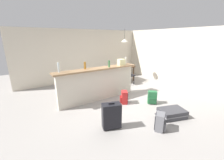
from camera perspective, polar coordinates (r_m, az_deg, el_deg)
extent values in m
cube|color=gray|center=(5.35, 4.16, -7.34)|extent=(13.00, 13.00, 0.05)
cube|color=beige|center=(7.59, -10.12, 9.48)|extent=(6.60, 0.10, 2.50)
cube|color=beige|center=(7.42, 22.01, 8.42)|extent=(0.10, 6.00, 2.50)
cube|color=beige|center=(5.07, -5.42, -1.89)|extent=(2.80, 0.20, 1.08)
cube|color=#93704C|center=(4.92, -5.59, 4.36)|extent=(2.96, 0.40, 0.05)
cylinder|color=silver|center=(4.53, -20.11, 4.62)|extent=(0.06, 0.06, 0.29)
cylinder|color=#9E661E|center=(4.79, -10.51, 5.58)|extent=(0.07, 0.07, 0.24)
cylinder|color=#2D6B38|center=(5.02, -1.14, 6.32)|extent=(0.06, 0.06, 0.23)
cylinder|color=silver|center=(5.67, 5.31, 7.59)|extent=(0.06, 0.06, 0.27)
cube|color=beige|center=(5.41, 3.64, 6.94)|extent=(0.26, 0.18, 0.22)
cube|color=#4C331E|center=(7.27, 3.81, 5.18)|extent=(1.10, 0.80, 0.04)
cylinder|color=#4C331E|center=(6.80, 2.22, 1.23)|extent=(0.06, 0.06, 0.70)
cylinder|color=#4C331E|center=(7.41, 8.38, 2.32)|extent=(0.06, 0.06, 0.70)
cylinder|color=#4C331E|center=(7.35, -0.90, 2.37)|extent=(0.06, 0.06, 0.70)
cylinder|color=#4C331E|center=(7.91, 5.08, 3.32)|extent=(0.06, 0.06, 0.70)
cube|color=black|center=(6.84, 6.75, 1.91)|extent=(0.43, 0.43, 0.04)
cube|color=black|center=(6.93, 5.94, 4.32)|extent=(0.40, 0.06, 0.48)
cylinder|color=black|center=(6.69, 6.39, -0.42)|extent=(0.04, 0.04, 0.41)
cylinder|color=black|center=(6.88, 8.55, -0.03)|extent=(0.04, 0.04, 0.41)
cylinder|color=black|center=(6.94, 4.84, 0.24)|extent=(0.04, 0.04, 0.41)
cylinder|color=black|center=(7.12, 6.96, 0.59)|extent=(0.04, 0.04, 0.41)
cylinder|color=black|center=(7.15, 4.98, 17.42)|extent=(0.01, 0.01, 0.47)
cone|color=white|center=(7.15, 4.93, 15.13)|extent=(0.34, 0.34, 0.14)
sphere|color=white|center=(7.15, 4.91, 14.49)|extent=(0.07, 0.07, 0.07)
cube|color=#38383D|center=(4.45, 22.35, -11.83)|extent=(0.80, 0.68, 0.22)
cube|color=gray|center=(4.45, 22.35, -11.83)|extent=(0.81, 0.69, 0.02)
cube|color=#2D2D33|center=(4.23, 17.78, -12.86)|extent=(0.19, 0.22, 0.02)
cube|color=red|center=(4.89, 4.85, -6.70)|extent=(0.30, 0.33, 0.42)
cube|color=maroon|center=(4.91, 3.54, -7.52)|extent=(0.17, 0.22, 0.19)
cube|color=black|center=(4.97, 5.90, -6.59)|extent=(0.04, 0.04, 0.36)
cube|color=black|center=(4.85, 6.12, -7.23)|extent=(0.04, 0.04, 0.36)
cube|color=black|center=(3.57, -0.21, -13.70)|extent=(0.49, 0.37, 0.60)
cylinder|color=black|center=(3.69, -3.22, -18.08)|extent=(0.07, 0.05, 0.06)
cylinder|color=black|center=(3.77, 2.73, -17.28)|extent=(0.07, 0.05, 0.06)
cube|color=#232328|center=(3.42, -0.22, -9.05)|extent=(0.15, 0.08, 0.04)
cube|color=#286B3D|center=(5.04, 15.39, -6.52)|extent=(0.33, 0.32, 0.42)
cube|color=#205530|center=(4.97, 15.48, -7.79)|extent=(0.20, 0.19, 0.19)
cube|color=black|center=(5.13, 14.46, -6.29)|extent=(0.04, 0.04, 0.36)
cube|color=black|center=(5.15, 16.01, -6.33)|extent=(0.04, 0.04, 0.36)
cube|color=slate|center=(3.74, 18.21, -15.24)|extent=(0.33, 0.30, 0.42)
cube|color=#515155|center=(3.77, 19.84, -16.42)|extent=(0.22, 0.17, 0.19)
cube|color=black|center=(3.70, 16.45, -15.84)|extent=(0.04, 0.04, 0.36)
cube|color=black|center=(3.82, 16.78, -14.78)|extent=(0.04, 0.04, 0.36)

